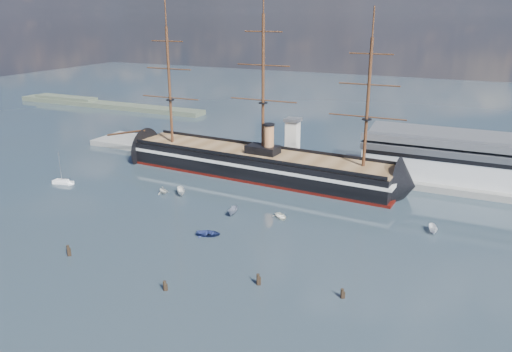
% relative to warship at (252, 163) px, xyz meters
% --- Properties ---
extents(ground, '(600.00, 600.00, 0.00)m').
position_rel_warship_xyz_m(ground, '(5.75, -20.00, -4.04)').
color(ground, '#293A47').
rests_on(ground, ground).
extents(quay, '(180.00, 18.00, 2.00)m').
position_rel_warship_xyz_m(quay, '(15.75, 16.00, -4.04)').
color(quay, slate).
rests_on(quay, ground).
extents(warehouse, '(63.00, 21.00, 11.60)m').
position_rel_warship_xyz_m(warehouse, '(63.75, 20.00, 3.95)').
color(warehouse, '#B7BABC').
rests_on(warehouse, ground).
extents(quay_tower, '(5.00, 5.00, 15.00)m').
position_rel_warship_xyz_m(quay_tower, '(8.75, 13.00, 5.72)').
color(quay_tower, silver).
rests_on(quay_tower, ground).
extents(shoreline, '(120.00, 10.00, 4.00)m').
position_rel_warship_xyz_m(shoreline, '(-133.49, 75.00, -2.59)').
color(shoreline, '#3F4C38').
rests_on(shoreline, ground).
extents(warship, '(113.35, 21.75, 53.94)m').
position_rel_warship_xyz_m(warship, '(0.00, 0.00, 0.00)').
color(warship, black).
rests_on(warship, ground).
extents(sailboat, '(6.67, 3.31, 10.25)m').
position_rel_warship_xyz_m(sailboat, '(-48.99, -32.32, -3.38)').
color(sailboat, white).
rests_on(sailboat, ground).
extents(motorboat_a, '(6.61, 6.07, 2.64)m').
position_rel_warship_xyz_m(motorboat_a, '(-10.53, -25.43, -4.04)').
color(motorboat_a, white).
rests_on(motorboat_a, ground).
extents(motorboat_b, '(2.48, 3.92, 1.70)m').
position_rel_warship_xyz_m(motorboat_b, '(10.29, -45.79, -4.04)').
color(motorboat_b, navy).
rests_on(motorboat_b, ground).
extents(motorboat_c, '(5.95, 2.88, 2.28)m').
position_rel_warship_xyz_m(motorboat_c, '(9.56, -31.89, -4.04)').
color(motorboat_c, gray).
rests_on(motorboat_c, ground).
extents(motorboat_d, '(5.16, 6.78, 2.28)m').
position_rel_warship_xyz_m(motorboat_d, '(-16.10, -26.46, -4.04)').
color(motorboat_d, silver).
rests_on(motorboat_d, ground).
extents(motorboat_e, '(2.89, 3.04, 1.40)m').
position_rel_warship_xyz_m(motorboat_e, '(21.86, -28.83, -4.04)').
color(motorboat_e, white).
rests_on(motorboat_e, ground).
extents(motorboat_f, '(5.86, 3.42, 2.21)m').
position_rel_warship_xyz_m(motorboat_f, '(58.20, -21.67, -4.04)').
color(motorboat_f, white).
rests_on(motorboat_f, ground).
extents(piling_near_left, '(0.64, 0.64, 3.22)m').
position_rel_warship_xyz_m(piling_near_left, '(-12.00, -67.47, -4.04)').
color(piling_near_left, black).
rests_on(piling_near_left, ground).
extents(piling_near_mid, '(0.64, 0.64, 2.70)m').
position_rel_warship_xyz_m(piling_near_mid, '(15.06, -70.39, -4.04)').
color(piling_near_mid, black).
rests_on(piling_near_mid, ground).
extents(piling_near_right, '(0.64, 0.64, 3.06)m').
position_rel_warship_xyz_m(piling_near_right, '(30.25, -61.09, -4.04)').
color(piling_near_right, black).
rests_on(piling_near_right, ground).
extents(piling_far_right, '(0.64, 0.64, 2.60)m').
position_rel_warship_xyz_m(piling_far_right, '(46.29, -58.77, -4.04)').
color(piling_far_right, black).
rests_on(piling_far_right, ground).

